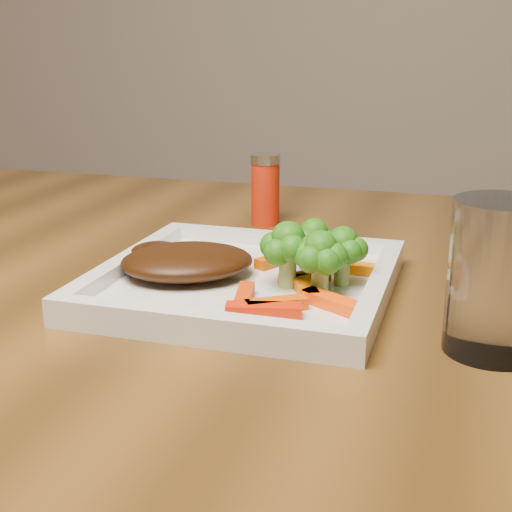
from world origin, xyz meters
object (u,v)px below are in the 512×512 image
(plate, at_px, (246,286))
(spice_shaker, at_px, (265,190))
(drinking_glass, at_px, (498,278))
(steak, at_px, (187,261))

(plate, distance_m, spice_shaker, 0.27)
(spice_shaker, distance_m, drinking_glass, 0.43)
(plate, height_order, drinking_glass, drinking_glass)
(drinking_glass, bearing_deg, plate, 162.13)
(spice_shaker, bearing_deg, plate, -77.63)
(steak, distance_m, spice_shaker, 0.26)
(drinking_glass, bearing_deg, steak, 166.72)
(steak, relative_size, spice_shaker, 1.39)
(spice_shaker, xyz_separation_m, drinking_glass, (0.28, -0.33, 0.01))
(plate, height_order, steak, steak)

